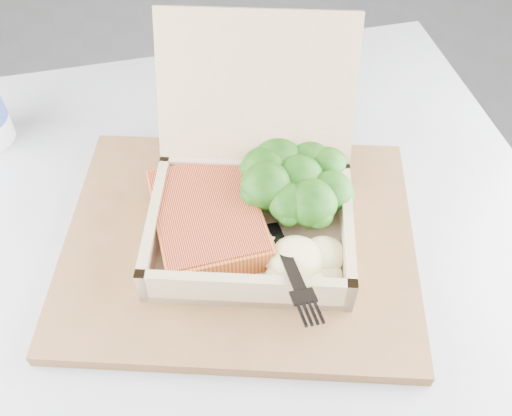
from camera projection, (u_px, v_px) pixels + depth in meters
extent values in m
plane|color=gray|center=(15.00, 300.00, 1.40)|extent=(4.00, 4.00, 0.00)
cylinder|color=black|center=(233.00, 402.00, 0.89)|extent=(0.08, 0.08, 0.69)
cube|color=#999DA2|center=(223.00, 276.00, 0.61)|extent=(0.83, 0.83, 0.03)
cube|color=brown|center=(240.00, 242.00, 0.61)|extent=(0.42, 0.36, 0.02)
cube|color=tan|center=(251.00, 238.00, 0.60)|extent=(0.23, 0.20, 0.01)
cube|color=tan|center=(156.00, 224.00, 0.59)|extent=(0.04, 0.16, 0.04)
cube|color=tan|center=(346.00, 232.00, 0.58)|extent=(0.04, 0.16, 0.04)
cube|color=tan|center=(246.00, 291.00, 0.54)|extent=(0.20, 0.05, 0.04)
cube|color=tan|center=(254.00, 175.00, 0.63)|extent=(0.20, 0.05, 0.04)
cube|color=tan|center=(256.00, 89.00, 0.59)|extent=(0.22, 0.11, 0.15)
cube|color=orange|center=(208.00, 218.00, 0.59)|extent=(0.12, 0.15, 0.03)
ellipsoid|color=beige|center=(296.00, 259.00, 0.56)|extent=(0.09, 0.08, 0.03)
cube|color=black|center=(272.00, 212.00, 0.58)|extent=(0.02, 0.10, 0.04)
cube|color=black|center=(292.00, 276.00, 0.53)|extent=(0.02, 0.05, 0.02)
cube|color=white|center=(229.00, 125.00, 0.74)|extent=(0.11, 0.16, 0.00)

